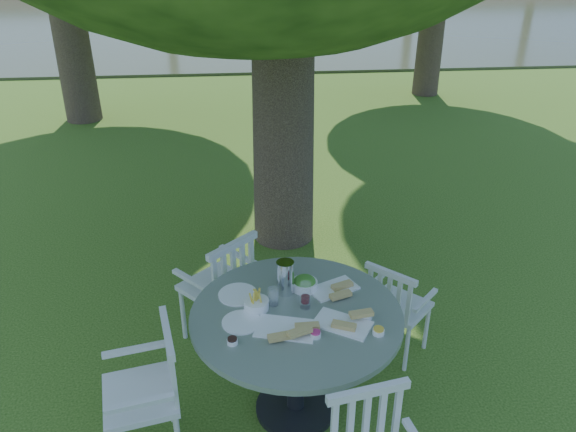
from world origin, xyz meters
name	(u,v)px	position (x,y,z in m)	size (l,w,h in m)	color
ground	(290,311)	(0.00, 0.00, 0.00)	(140.00, 140.00, 0.00)	#22430E
table	(296,333)	(-0.07, -1.14, 0.68)	(1.37, 1.37, 0.84)	black
chair_ne	(394,304)	(0.73, -0.64, 0.49)	(0.57, 0.57, 0.83)	silver
chair_nw	(224,282)	(-0.55, -0.34, 0.57)	(0.67, 0.67, 0.97)	silver
chair_sw	(154,384)	(-0.97, -1.38, 0.55)	(0.53, 0.56, 0.94)	silver
tableware	(288,297)	(-0.12, -1.03, 0.89)	(1.01, 0.71, 0.24)	white
river	(240,3)	(0.00, 23.00, 0.00)	(100.00, 28.00, 0.12)	#333A22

